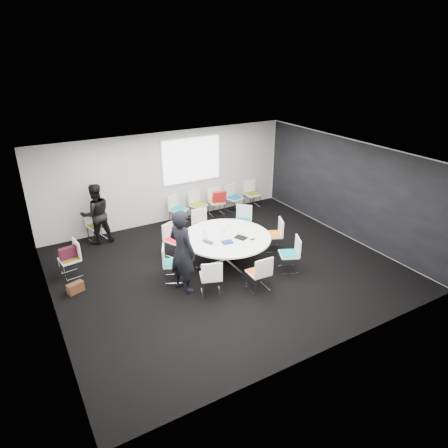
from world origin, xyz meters
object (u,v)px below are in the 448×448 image
chair_ring_f (211,283)px  chair_back_c (216,207)px  chair_ring_a (273,240)px  chair_ring_g (259,279)px  laptop (209,241)px  chair_ring_d (175,245)px  chair_ring_b (243,227)px  person_main (182,252)px  chair_back_e (252,199)px  brown_bag (76,288)px  chair_ring_h (289,260)px  chair_back_d (234,203)px  conference_table (226,243)px  chair_ring_c (202,231)px  maroon_bag (68,253)px  chair_back_b (198,210)px  chair_spare_left (71,265)px  chair_ring_e (173,269)px  cup (224,231)px  chair_back_a (178,215)px  chair_person_back (97,231)px  person_back (96,214)px

chair_ring_f → chair_back_c: bearing=80.3°
chair_ring_a → chair_back_c: same height
chair_ring_g → laptop: 1.57m
chair_ring_g → laptop: chair_ring_g is taller
chair_ring_d → chair_ring_g: 2.67m
chair_ring_b → person_main: (-2.69, -1.75, 0.70)m
chair_ring_f → chair_back_e: size_ratio=1.00×
chair_ring_d → brown_bag: (-2.66, -0.53, -0.16)m
chair_ring_h → chair_back_d: bearing=13.4°
chair_back_d → chair_back_e: (0.74, 0.03, 0.00)m
conference_table → chair_back_e: chair_back_e is taller
chair_ring_c → chair_ring_h: bearing=119.2°
maroon_bag → chair_ring_h: bearing=-27.1°
chair_back_b → chair_back_d: same height
chair_ring_h → chair_spare_left: 5.29m
chair_ring_g → chair_back_c: same height
chair_ring_e → chair_back_c: same height
chair_ring_a → chair_ring_g: bearing=158.0°
person_main → chair_ring_d: bearing=-37.1°
chair_ring_a → cup: bearing=102.5°
chair_back_a → person_main: (-1.43, -3.51, 0.70)m
maroon_bag → chair_person_back: bearing=57.7°
conference_table → chair_spare_left: 3.81m
chair_spare_left → brown_bag: 0.82m
chair_back_b → brown_bag: chair_back_b is taller
chair_person_back → cup: chair_person_back is taller
chair_back_e → maroon_bag: size_ratio=2.20×
chair_ring_c → chair_ring_f: bearing=73.4°
laptop → maroon_bag: (-3.07, 1.35, -0.12)m
chair_person_back → person_main: bearing=93.4°
chair_back_d → chair_back_c: bearing=-13.7°
person_back → brown_bag: person_back is taller
chair_ring_g → laptop: size_ratio=2.84×
conference_table → person_main: 1.66m
chair_ring_e → cup: size_ratio=9.78×
chair_back_a → brown_bag: (-3.59, -2.41, -0.16)m
chair_ring_g → chair_back_d: size_ratio=1.00×
chair_back_a → chair_back_e: (2.78, 0.04, 0.00)m
chair_person_back → chair_ring_c: bearing=136.8°
chair_ring_d → person_back: (-1.56, 1.75, 0.59)m
conference_table → chair_ring_a: bearing=-1.2°
chair_person_back → brown_bag: bearing=52.4°
person_back → brown_bag: bearing=62.4°
person_main → brown_bag: (-2.17, 1.10, -0.85)m
chair_ring_e → chair_back_b: size_ratio=1.00×
chair_back_e → chair_back_b: bearing=2.4°
chair_back_c → chair_ring_e: bearing=52.2°
conference_table → chair_person_back: (-2.55, 2.93, -0.27)m
conference_table → chair_back_c: (1.30, 2.90, -0.27)m
chair_back_c → person_back: (-3.85, -0.13, 0.59)m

